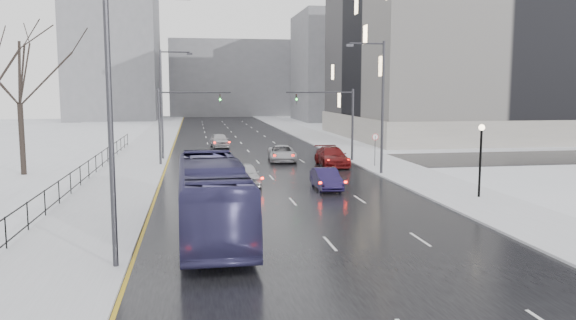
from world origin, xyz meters
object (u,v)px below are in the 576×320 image
streetlight_l_far (164,99)px  lamppost_r_mid (481,150)px  streetlight_l_near (117,114)px  sedan_center_far (219,140)px  bus (212,197)px  sedan_right_cross (282,153)px  sedan_right_near (326,179)px  mast_signal_left (172,117)px  streetlight_r_mid (380,101)px  tree_park_e (24,176)px  sedan_center_near (245,174)px  sedan_right_far (332,157)px  no_uturn_sign (375,140)px  mast_signal_right (341,116)px

streetlight_l_far → lamppost_r_mid: size_ratio=2.34×
streetlight_l_near → streetlight_l_far: size_ratio=1.00×
streetlight_l_near → sedan_center_far: size_ratio=2.18×
bus → sedan_center_far: size_ratio=2.63×
streetlight_l_near → lamppost_r_mid: streetlight_l_near is taller
streetlight_l_far → sedan_right_cross: 11.81m
lamppost_r_mid → sedan_right_near: bearing=150.4°
streetlight_l_near → mast_signal_left: 28.05m
streetlight_r_mid → streetlight_l_near: (-16.33, -20.00, 0.00)m
tree_park_e → sedan_center_near: bearing=-23.3°
sedan_center_near → sedan_right_near: bearing=-29.4°
sedan_right_far → streetlight_l_near: bearing=-118.6°
tree_park_e → no_uturn_sign: size_ratio=5.00×
mast_signal_left → bus: bearing=-83.9°
tree_park_e → sedan_center_near: size_ratio=3.13×
tree_park_e → sedan_center_near: 17.45m
tree_park_e → streetlight_l_far: streetlight_l_far is taller
mast_signal_left → lamppost_r_mid: bearing=-44.5°
lamppost_r_mid → sedan_center_far: bearing=113.1°
streetlight_l_near → sedan_center_near: (5.99, 17.11, -4.84)m
mast_signal_left → bus: mast_signal_left is taller
sedan_right_far → sedan_center_far: bearing=117.3°
streetlight_l_near → sedan_center_far: 42.96m
mast_signal_left → sedan_right_near: size_ratio=1.59×
sedan_center_far → sedan_center_near: bearing=-93.2°
lamppost_r_mid → mast_signal_right: mast_signal_right is taller
streetlight_l_near → sedan_center_near: size_ratio=2.32×
sedan_right_cross → no_uturn_sign: bearing=-32.0°
mast_signal_right → sedan_center_far: bearing=125.2°
no_uturn_sign → sedan_center_near: (-11.38, -6.89, -1.53)m
tree_park_e → bus: 23.79m
streetlight_r_mid → no_uturn_sign: bearing=75.5°
sedan_right_far → sedan_center_far: size_ratio=1.19×
streetlight_r_mid → sedan_right_far: (-2.29, 5.33, -4.79)m
bus → sedan_center_near: (2.62, 12.69, -0.95)m
sedan_right_far → sedan_right_cross: bearing=134.1°
mast_signal_right → mast_signal_left: 14.65m
mast_signal_left → sedan_right_cross: bearing=6.9°
sedan_center_near → sedan_right_far: size_ratio=0.79×
sedan_right_cross → sedan_right_far: size_ratio=0.93×
streetlight_r_mid → sedan_center_far: streetlight_r_mid is taller
sedan_center_near → sedan_center_far: (-0.60, 25.24, 0.05)m
bus → sedan_right_far: bearing=61.8°
tree_park_e → lamppost_r_mid: 32.52m
bus → sedan_right_cross: bus is taller
sedan_center_near → sedan_right_near: 5.60m
mast_signal_left → sedan_right_near: mast_signal_left is taller
mast_signal_right → mast_signal_left: (-14.65, 0.00, 0.00)m
streetlight_r_mid → sedan_center_near: 11.78m
bus → sedan_center_near: 12.99m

